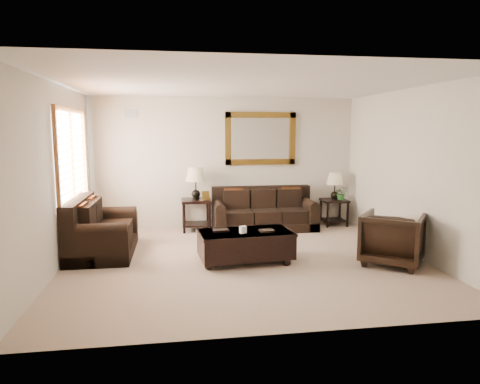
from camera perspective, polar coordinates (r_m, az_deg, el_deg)
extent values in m
cube|color=#88705E|center=(6.80, 0.57, -9.04)|extent=(5.50, 5.00, 0.01)
cube|color=white|center=(6.54, 0.61, 14.20)|extent=(5.50, 5.00, 0.01)
cube|color=beige|center=(9.00, -1.96, 3.94)|extent=(5.50, 0.01, 2.70)
cube|color=beige|center=(4.11, 6.19, -1.16)|extent=(5.50, 0.01, 2.70)
cube|color=beige|center=(6.67, -23.43, 1.79)|extent=(0.01, 5.00, 2.70)
cube|color=beige|center=(7.48, 21.89, 2.50)|extent=(0.01, 5.00, 2.70)
cube|color=white|center=(7.52, -21.68, 4.07)|extent=(0.01, 1.80, 1.50)
cube|color=brown|center=(7.51, -21.73, 10.10)|extent=(0.06, 1.96, 0.08)
cube|color=brown|center=(7.60, -21.11, -1.87)|extent=(0.06, 1.96, 0.08)
cube|color=brown|center=(6.60, -23.20, 3.49)|extent=(0.06, 0.08, 1.50)
cube|color=brown|center=(8.43, -20.02, 4.53)|extent=(0.06, 0.08, 1.50)
cube|color=brown|center=(7.52, -21.42, 4.08)|extent=(0.05, 0.05, 1.50)
cube|color=#4C340F|center=(9.06, 2.77, 7.13)|extent=(1.50, 0.06, 1.10)
cube|color=white|center=(9.08, 2.74, 7.13)|extent=(1.26, 0.01, 0.86)
cube|color=#999999|center=(8.94, -14.36, 10.08)|extent=(0.25, 0.02, 0.18)
cube|color=black|center=(8.84, 3.25, -4.44)|extent=(2.09, 0.90, 0.17)
cube|color=black|center=(9.07, 2.82, -0.54)|extent=(2.09, 0.21, 0.43)
cube|color=black|center=(8.68, -0.32, -3.21)|extent=(0.53, 0.74, 0.26)
cube|color=black|center=(8.78, 3.28, -3.10)|extent=(0.53, 0.74, 0.26)
cube|color=black|center=(8.91, 6.79, -2.98)|extent=(0.53, 0.74, 0.26)
cube|color=black|center=(8.67, -2.85, -3.57)|extent=(0.21, 0.90, 0.50)
cylinder|color=black|center=(8.62, -2.86, -1.93)|extent=(0.21, 0.88, 0.21)
cube|color=black|center=(9.05, 9.10, -3.17)|extent=(0.21, 0.90, 0.50)
cylinder|color=black|center=(9.00, 9.14, -1.59)|extent=(0.21, 0.88, 0.21)
cube|color=#682F0D|center=(8.80, -0.83, -0.83)|extent=(0.40, 0.18, 0.41)
cube|color=#682F0D|center=(9.05, 6.82, -0.65)|extent=(0.40, 0.18, 0.41)
cube|color=black|center=(7.47, -17.70, -7.12)|extent=(0.98, 1.65, 0.19)
cube|color=black|center=(7.41, -20.77, -2.62)|extent=(0.23, 1.65, 0.46)
cube|color=black|center=(7.13, -17.99, -5.94)|extent=(0.80, 0.57, 0.28)
cube|color=black|center=(7.70, -17.28, -4.88)|extent=(0.80, 0.57, 0.28)
cube|color=black|center=(6.75, -18.71, -7.21)|extent=(0.98, 0.23, 0.55)
cylinder|color=black|center=(6.69, -18.81, -4.95)|extent=(0.96, 0.23, 0.23)
cube|color=black|center=(8.11, -16.98, -4.58)|extent=(0.98, 0.23, 0.55)
cylinder|color=black|center=(8.06, -17.06, -2.69)|extent=(0.96, 0.23, 0.23)
cube|color=#682F0D|center=(7.04, -19.84, -3.16)|extent=(0.19, 0.43, 0.44)
cube|color=#682F0D|center=(7.71, -18.85, -2.16)|extent=(0.19, 0.43, 0.44)
cube|color=black|center=(8.71, -5.89, -1.15)|extent=(0.58, 0.58, 0.05)
cube|color=black|center=(8.80, -5.84, -4.25)|extent=(0.50, 0.50, 0.03)
cylinder|color=black|center=(8.51, -7.46, -3.57)|extent=(0.05, 0.05, 0.58)
cylinder|color=black|center=(8.53, -4.10, -3.49)|extent=(0.05, 0.05, 0.58)
cylinder|color=black|center=(9.00, -7.52, -2.93)|extent=(0.05, 0.05, 0.58)
cylinder|color=black|center=(9.02, -4.35, -2.85)|extent=(0.05, 0.05, 0.58)
sphere|color=black|center=(8.69, -5.90, -0.28)|extent=(0.18, 0.18, 0.18)
cylinder|color=black|center=(8.66, -5.92, 0.97)|extent=(0.03, 0.03, 0.38)
cone|color=beige|center=(8.64, -5.94, 2.37)|extent=(0.40, 0.40, 0.28)
cube|color=#4C340F|center=(8.59, -4.59, -0.46)|extent=(0.16, 0.11, 0.18)
cube|color=black|center=(9.36, 12.46, -1.11)|extent=(0.51, 0.51, 0.05)
cube|color=black|center=(9.44, 12.39, -3.64)|extent=(0.44, 0.44, 0.03)
cylinder|color=black|center=(9.14, 11.62, -3.09)|extent=(0.05, 0.05, 0.51)
cylinder|color=black|center=(9.29, 14.16, -2.98)|extent=(0.05, 0.05, 0.51)
cylinder|color=black|center=(9.54, 10.71, -2.59)|extent=(0.05, 0.05, 0.51)
cylinder|color=black|center=(9.69, 13.16, -2.50)|extent=(0.05, 0.05, 0.51)
sphere|color=black|center=(9.35, 12.49, -0.40)|extent=(0.16, 0.16, 0.16)
cylinder|color=black|center=(9.32, 12.52, 0.62)|extent=(0.02, 0.02, 0.34)
cone|color=beige|center=(9.30, 12.55, 1.76)|extent=(0.35, 0.35, 0.24)
sphere|color=black|center=(6.37, -4.21, -9.77)|extent=(0.13, 0.13, 0.13)
sphere|color=black|center=(6.56, 6.26, -9.26)|extent=(0.13, 0.13, 0.13)
sphere|color=black|center=(6.89, -4.56, -8.41)|extent=(0.13, 0.13, 0.13)
sphere|color=black|center=(7.06, 5.13, -7.99)|extent=(0.13, 0.13, 0.13)
cube|color=black|center=(6.63, 0.72, -6.92)|extent=(1.46, 0.87, 0.39)
cube|color=black|center=(6.59, 0.72, -5.45)|extent=(1.49, 0.89, 0.04)
cube|color=black|center=(6.58, -2.60, -5.14)|extent=(0.25, 0.18, 0.03)
cube|color=black|center=(6.59, 3.57, -5.16)|extent=(0.23, 0.17, 0.03)
cube|color=white|center=(6.46, 0.40, -5.04)|extent=(0.11, 0.09, 0.11)
imported|color=black|center=(6.89, 19.68, -5.55)|extent=(1.16, 1.15, 0.87)
imported|color=#21521C|center=(9.30, 13.34, -0.35)|extent=(0.27, 0.30, 0.22)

